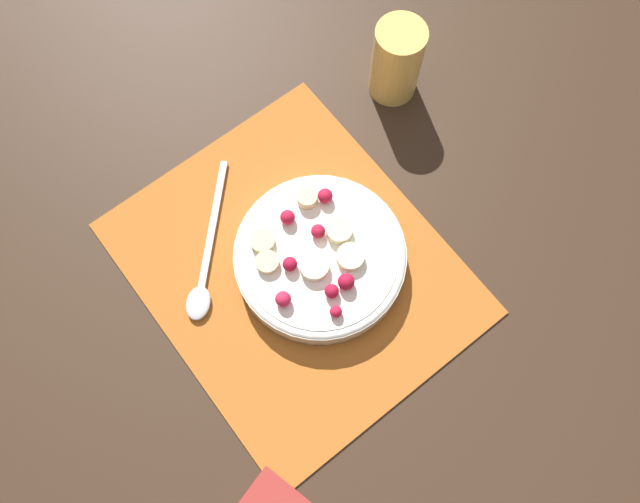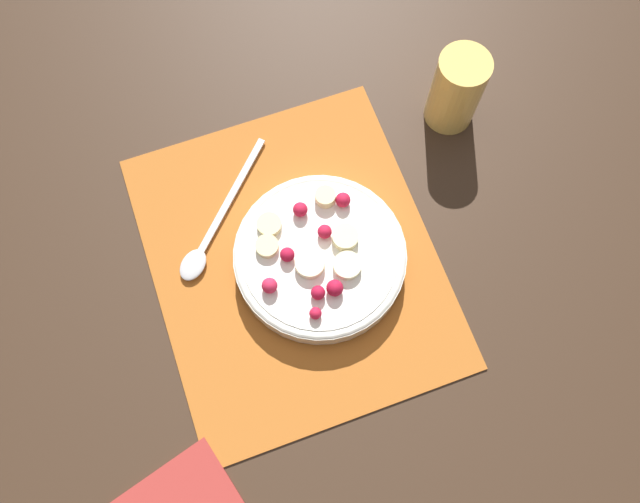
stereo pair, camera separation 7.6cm
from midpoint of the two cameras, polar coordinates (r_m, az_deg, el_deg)
The scene contains 5 objects.
ground_plane at distance 0.80m, azimuth 0.22°, elevation -1.21°, with size 3.00×3.00×0.00m, color #382619.
placemat at distance 0.80m, azimuth 0.22°, elevation -1.15°, with size 0.42×0.35×0.01m.
fruit_bowl at distance 0.78m, azimuth 2.73°, elevation -0.86°, with size 0.21×0.21×0.05m.
spoon at distance 0.81m, azimuth -7.60°, elevation 0.88°, with size 0.17×0.17×0.01m.
drinking_glass at distance 0.87m, azimuth 14.87°, elevation 13.74°, with size 0.07×0.07×0.12m.
Camera 2 is at (0.24, -0.05, 0.76)m, focal length 35.00 mm.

